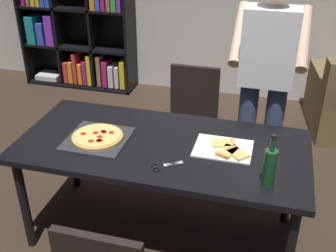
% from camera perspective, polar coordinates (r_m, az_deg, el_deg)
% --- Properties ---
extents(ground_plane, '(12.00, 12.00, 0.00)m').
position_cam_1_polar(ground_plane, '(3.15, -0.73, -14.14)').
color(ground_plane, '#38281E').
extents(dining_table, '(1.86, 0.87, 0.75)m').
position_cam_1_polar(dining_table, '(2.73, -0.82, -3.69)').
color(dining_table, black).
rests_on(dining_table, ground_plane).
extents(chair_far_side, '(0.42, 0.42, 0.90)m').
position_cam_1_polar(chair_far_side, '(3.60, 3.21, 1.74)').
color(chair_far_side, black).
rests_on(chair_far_side, ground_plane).
extents(bookshelf, '(1.40, 0.35, 1.95)m').
position_cam_1_polar(bookshelf, '(5.30, -12.56, 15.60)').
color(bookshelf, black).
rests_on(bookshelf, ground_plane).
extents(person_serving_pizza, '(0.55, 0.54, 1.75)m').
position_cam_1_polar(person_serving_pizza, '(3.14, 13.13, 6.56)').
color(person_serving_pizza, '#38476B').
rests_on(person_serving_pizza, ground_plane).
extents(pepperoni_pizza_on_tray, '(0.39, 0.39, 0.04)m').
position_cam_1_polar(pepperoni_pizza_on_tray, '(2.77, -9.56, -1.52)').
color(pepperoni_pizza_on_tray, '#2D2D33').
rests_on(pepperoni_pizza_on_tray, dining_table).
extents(pizza_slices_on_towel, '(0.36, 0.28, 0.03)m').
position_cam_1_polar(pizza_slices_on_towel, '(2.65, 7.87, -3.10)').
color(pizza_slices_on_towel, white).
rests_on(pizza_slices_on_towel, dining_table).
extents(wine_bottle, '(0.07, 0.07, 0.32)m').
position_cam_1_polar(wine_bottle, '(2.33, 13.66, -5.38)').
color(wine_bottle, '#194723').
rests_on(wine_bottle, dining_table).
extents(kitchen_scissors, '(0.19, 0.15, 0.01)m').
position_cam_1_polar(kitchen_scissors, '(2.47, -0.84, -5.44)').
color(kitchen_scissors, silver).
rests_on(kitchen_scissors, dining_table).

